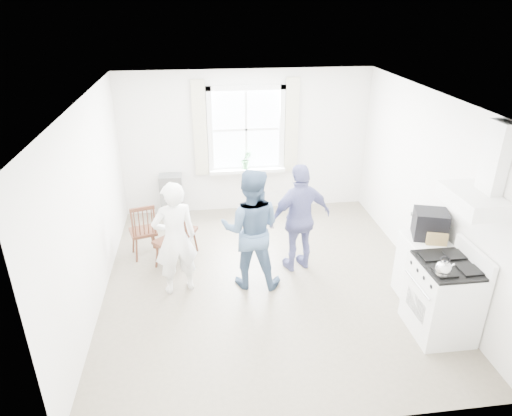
{
  "coord_description": "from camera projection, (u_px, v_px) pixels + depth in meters",
  "views": [
    {
      "loc": [
        -0.85,
        -5.46,
        3.72
      ],
      "look_at": [
        -0.12,
        0.2,
        1.06
      ],
      "focal_mm": 32.0,
      "sensor_mm": 36.0,
      "label": 1
    }
  ],
  "objects": [
    {
      "name": "windsor_chair_b",
      "position": [
        179.0,
        226.0,
        6.9
      ],
      "size": [
        0.49,
        0.49,
        0.91
      ],
      "color": "#432215",
      "rests_on": "ground"
    },
    {
      "name": "person_right",
      "position": [
        300.0,
        218.0,
        6.55
      ],
      "size": [
        1.18,
        1.18,
        1.63
      ],
      "primitive_type": "imported",
      "rotation": [
        0.0,
        0.0,
        3.41
      ],
      "color": "navy",
      "rests_on": "ground"
    },
    {
      "name": "windsor_chair_a",
      "position": [
        143.0,
        226.0,
        6.9
      ],
      "size": [
        0.47,
        0.47,
        0.91
      ],
      "color": "#432215",
      "rests_on": "ground"
    },
    {
      "name": "room_shell",
      "position": [
        267.0,
        197.0,
        6.03
      ],
      "size": [
        4.62,
        5.12,
        2.64
      ],
      "color": "gray",
      "rests_on": "ground"
    },
    {
      "name": "cardboard_box",
      "position": [
        436.0,
        237.0,
        5.7
      ],
      "size": [
        0.29,
        0.24,
        0.16
      ],
      "primitive_type": "cube",
      "rotation": [
        0.0,
        0.0,
        -0.28
      ],
      "color": "olive",
      "rests_on": "low_cabinet"
    },
    {
      "name": "stereo_stack",
      "position": [
        430.0,
        224.0,
        5.8
      ],
      "size": [
        0.5,
        0.47,
        0.36
      ],
      "color": "black",
      "rests_on": "low_cabinet"
    },
    {
      "name": "gas_stove",
      "position": [
        443.0,
        298.0,
        5.38
      ],
      "size": [
        0.68,
        0.76,
        1.12
      ],
      "color": "white",
      "rests_on": "ground"
    },
    {
      "name": "windsor_chair_c",
      "position": [
        174.0,
        235.0,
        6.61
      ],
      "size": [
        0.55,
        0.54,
        0.93
      ],
      "color": "#432215",
      "rests_on": "ground"
    },
    {
      "name": "person_mid",
      "position": [
        251.0,
        229.0,
        6.16
      ],
      "size": [
        0.99,
        0.99,
        1.72
      ],
      "primitive_type": "imported",
      "rotation": [
        0.0,
        0.0,
        2.93
      ],
      "color": "#455F81",
      "rests_on": "ground"
    },
    {
      "name": "range_hood",
      "position": [
        480.0,
        186.0,
        4.8
      ],
      "size": [
        0.45,
        0.76,
        0.94
      ],
      "color": "white",
      "rests_on": "room_shell"
    },
    {
      "name": "potted_plant",
      "position": [
        246.0,
        160.0,
        8.27
      ],
      "size": [
        0.19,
        0.19,
        0.33
      ],
      "primitive_type": "imported",
      "rotation": [
        0.0,
        0.0,
        -0.05
      ],
      "color": "#306C37",
      "rests_on": "window_assembly"
    },
    {
      "name": "person_left",
      "position": [
        175.0,
        239.0,
        6.02
      ],
      "size": [
        0.73,
        0.73,
        1.61
      ],
      "primitive_type": "imported",
      "rotation": [
        0.0,
        0.0,
        3.42
      ],
      "color": "white",
      "rests_on": "ground"
    },
    {
      "name": "window_assembly",
      "position": [
        246.0,
        135.0,
        8.16
      ],
      "size": [
        1.88,
        0.24,
        1.7
      ],
      "color": "white",
      "rests_on": "room_shell"
    },
    {
      "name": "kettle",
      "position": [
        443.0,
        269.0,
        4.94
      ],
      "size": [
        0.17,
        0.17,
        0.25
      ],
      "color": "silver",
      "rests_on": "gas_stove"
    },
    {
      "name": "shelf_unit",
      "position": [
        172.0,
        196.0,
        8.34
      ],
      "size": [
        0.4,
        0.3,
        0.8
      ],
      "primitive_type": "cube",
      "color": "gray",
      "rests_on": "ground"
    },
    {
      "name": "low_cabinet",
      "position": [
        421.0,
        268.0,
        6.04
      ],
      "size": [
        0.5,
        0.55,
        0.9
      ],
      "primitive_type": "cube",
      "color": "white",
      "rests_on": "ground"
    }
  ]
}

